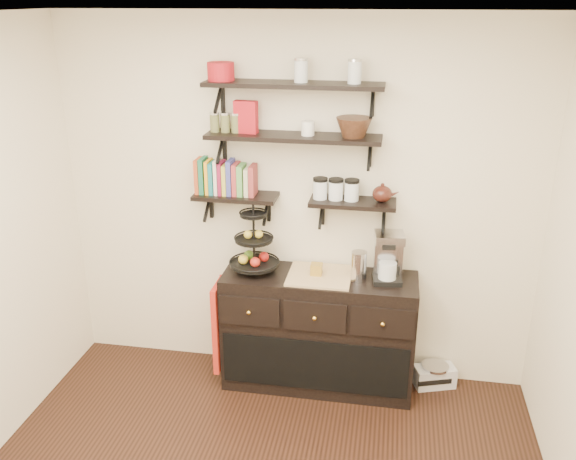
{
  "coord_description": "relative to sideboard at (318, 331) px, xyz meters",
  "views": [
    {
      "loc": [
        0.67,
        -2.42,
        2.79
      ],
      "look_at": [
        0.05,
        1.15,
        1.39
      ],
      "focal_mm": 38.0,
      "sensor_mm": 36.0,
      "label": 1
    }
  ],
  "objects": [
    {
      "name": "shelf_top",
      "position": [
        -0.21,
        0.1,
        1.78
      ],
      "size": [
        1.2,
        0.27,
        0.23
      ],
      "color": "black",
      "rests_on": "back_wall"
    },
    {
      "name": "thermal_carafe",
      "position": [
        0.28,
        -0.02,
        0.56
      ],
      "size": [
        0.11,
        0.11,
        0.22
      ],
      "primitive_type": "cylinder",
      "color": "silver",
      "rests_on": "sideboard"
    },
    {
      "name": "ramekins",
      "position": [
        -0.11,
        0.1,
        1.5
      ],
      "size": [
        0.09,
        0.09,
        0.1
      ],
      "primitive_type": "cylinder",
      "color": "white",
      "rests_on": "shelf_mid"
    },
    {
      "name": "red_pot",
      "position": [
        -0.7,
        0.1,
        1.86
      ],
      "size": [
        0.18,
        0.18,
        0.12
      ],
      "primitive_type": "cylinder",
      "color": "#A8131C",
      "rests_on": "shelf_top"
    },
    {
      "name": "teapot",
      "position": [
        0.41,
        0.12,
        1.07
      ],
      "size": [
        0.19,
        0.15,
        0.14
      ],
      "primitive_type": null,
      "rotation": [
        0.0,
        0.0,
        -0.08
      ],
      "color": "#371610",
      "rests_on": "shelf_low_right"
    },
    {
      "name": "apron",
      "position": [
        -0.73,
        -0.1,
        0.04
      ],
      "size": [
        0.04,
        0.29,
        0.69
      ],
      "primitive_type": "cube",
      "color": "#AD1C12",
      "rests_on": "sideboard"
    },
    {
      "name": "candle",
      "position": [
        -0.02,
        0.0,
        0.5
      ],
      "size": [
        0.08,
        0.08,
        0.08
      ],
      "primitive_type": "cube",
      "color": "olive",
      "rests_on": "sideboard"
    },
    {
      "name": "ceiling",
      "position": [
        -0.21,
        -1.51,
        2.25
      ],
      "size": [
        3.5,
        3.5,
        0.02
      ],
      "primitive_type": "cube",
      "color": "white",
      "rests_on": "back_wall"
    },
    {
      "name": "walnut_bowl",
      "position": [
        0.2,
        0.1,
        1.51
      ],
      "size": [
        0.24,
        0.24,
        0.13
      ],
      "primitive_type": null,
      "color": "black",
      "rests_on": "shelf_mid"
    },
    {
      "name": "glass_canisters",
      "position": [
        0.09,
        0.12,
        1.06
      ],
      "size": [
        0.32,
        0.1,
        0.13
      ],
      "color": "silver",
      "rests_on": "shelf_low_right"
    },
    {
      "name": "shelf_low_left",
      "position": [
        -0.63,
        0.12,
        0.98
      ],
      "size": [
        0.6,
        0.25,
        0.23
      ],
      "color": "black",
      "rests_on": "back_wall"
    },
    {
      "name": "back_wall",
      "position": [
        -0.21,
        0.24,
        0.9
      ],
      "size": [
        3.5,
        0.02,
        2.7
      ],
      "primitive_type": "cube",
      "color": "#F1E9CC",
      "rests_on": "ground"
    },
    {
      "name": "radio",
      "position": [
        0.88,
        0.11,
        -0.36
      ],
      "size": [
        0.33,
        0.25,
        0.18
      ],
      "rotation": [
        0.0,
        0.0,
        0.33
      ],
      "color": "silver",
      "rests_on": "floor"
    },
    {
      "name": "shelf_low_right",
      "position": [
        0.21,
        0.12,
        0.98
      ],
      "size": [
        0.6,
        0.25,
        0.23
      ],
      "color": "black",
      "rests_on": "back_wall"
    },
    {
      "name": "coffee_maker",
      "position": [
        0.48,
        0.02,
        0.62
      ],
      "size": [
        0.22,
        0.21,
        0.37
      ],
      "rotation": [
        0.0,
        0.0,
        0.12
      ],
      "color": "black",
      "rests_on": "sideboard"
    },
    {
      "name": "shelf_mid",
      "position": [
        -0.21,
        0.1,
        1.43
      ],
      "size": [
        1.2,
        0.27,
        0.23
      ],
      "color": "black",
      "rests_on": "back_wall"
    },
    {
      "name": "fruit_stand",
      "position": [
        -0.48,
        0.0,
        0.63
      ],
      "size": [
        0.36,
        0.36,
        0.52
      ],
      "rotation": [
        0.0,
        0.0,
        -0.03
      ],
      "color": "black",
      "rests_on": "sideboard"
    },
    {
      "name": "cookbooks",
      "position": [
        -0.68,
        0.12,
        1.11
      ],
      "size": [
        0.43,
        0.15,
        0.26
      ],
      "color": "#B04520",
      "rests_on": "shelf_low_left"
    },
    {
      "name": "sideboard",
      "position": [
        0.0,
        0.0,
        0.0
      ],
      "size": [
        1.4,
        0.5,
        0.92
      ],
      "color": "black",
      "rests_on": "floor"
    },
    {
      "name": "recipe_box",
      "position": [
        -0.54,
        0.1,
        1.56
      ],
      "size": [
        0.17,
        0.08,
        0.22
      ],
      "primitive_type": "cube",
      "rotation": [
        0.0,
        0.0,
        -0.14
      ],
      "color": "#A8131C",
      "rests_on": "shelf_mid"
    }
  ]
}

